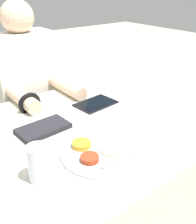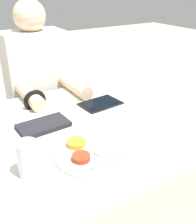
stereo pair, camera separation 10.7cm
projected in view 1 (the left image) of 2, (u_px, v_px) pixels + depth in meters
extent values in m
cube|color=beige|center=(87.00, 190.00, 1.26)|extent=(0.91, 0.87, 0.71)
cylinder|color=#B7BABF|center=(101.00, 152.00, 0.92)|extent=(0.29, 0.29, 0.01)
cylinder|color=gold|center=(81.00, 144.00, 0.94)|extent=(0.07, 0.07, 0.02)
cylinder|color=#A83319|center=(90.00, 158.00, 0.86)|extent=(0.06, 0.06, 0.02)
cylinder|color=beige|center=(115.00, 147.00, 0.93)|extent=(0.12, 0.12, 0.01)
cylinder|color=#B7BABF|center=(118.00, 160.00, 0.86)|extent=(0.14, 0.01, 0.01)
sphere|color=#B7BABF|center=(133.00, 152.00, 0.90)|extent=(0.02, 0.02, 0.02)
cube|color=silver|center=(43.00, 130.00, 1.06)|extent=(0.21, 0.13, 0.01)
cube|color=black|center=(43.00, 128.00, 1.05)|extent=(0.21, 0.13, 0.02)
cube|color=black|center=(96.00, 104.00, 1.28)|extent=(0.21, 0.15, 0.01)
cube|color=black|center=(96.00, 103.00, 1.28)|extent=(0.18, 0.13, 0.00)
cube|color=black|center=(36.00, 156.00, 1.73)|extent=(0.30, 0.22, 0.44)
cube|color=beige|center=(27.00, 84.00, 1.51)|extent=(0.34, 0.20, 0.57)
sphere|color=beige|center=(18.00, 17.00, 1.34)|extent=(0.17, 0.17, 0.17)
cylinder|color=beige|center=(22.00, 98.00, 1.27)|extent=(0.07, 0.30, 0.07)
cylinder|color=beige|center=(66.00, 86.00, 1.41)|extent=(0.07, 0.30, 0.07)
torus|color=black|center=(30.00, 104.00, 1.20)|extent=(0.11, 0.02, 0.11)
cylinder|color=silver|center=(39.00, 163.00, 0.78)|extent=(0.07, 0.07, 0.12)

